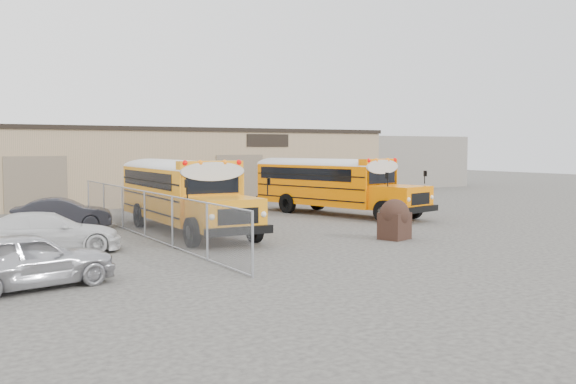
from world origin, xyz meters
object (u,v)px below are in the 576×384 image
car_silver (27,260)px  tarp_bundle (395,219)px  car_white (48,233)px  car_dark (63,214)px  school_bus_right (253,177)px  school_bus_left (140,182)px

car_silver → tarp_bundle: bearing=-92.7°
tarp_bundle → car_white: (-11.84, 3.33, -0.10)m
tarp_bundle → car_dark: size_ratio=0.38×
car_white → school_bus_right: bearing=-40.7°
school_bus_right → car_white: (-13.44, -11.26, -1.03)m
school_bus_right → tarp_bundle: size_ratio=6.81×
school_bus_right → car_dark: 12.85m
car_white → car_dark: bearing=-6.0°
car_dark → car_white: bearing=179.8°
tarp_bundle → car_white: size_ratio=0.33×
tarp_bundle → car_dark: bearing=137.0°
school_bus_left → car_silver: size_ratio=2.46×
tarp_bundle → car_dark: 13.89m
school_bus_left → school_bus_right: school_bus_left is taller
school_bus_right → car_silver: bearing=-131.8°
school_bus_right → car_silver: (-14.87, -16.62, -0.99)m
tarp_bundle → car_silver: (-13.27, -2.03, -0.07)m
school_bus_right → car_silver: size_ratio=2.47×
school_bus_right → tarp_bundle: school_bus_right is taller
school_bus_left → school_bus_right: (7.44, 2.10, -0.03)m
school_bus_right → car_white: bearing=-140.0°
car_dark → school_bus_right: bearing=-51.3°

